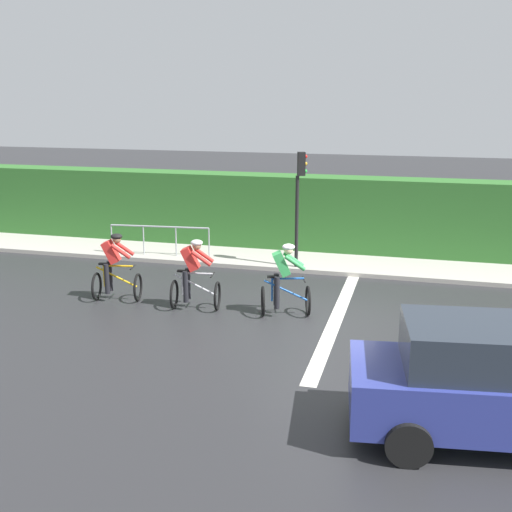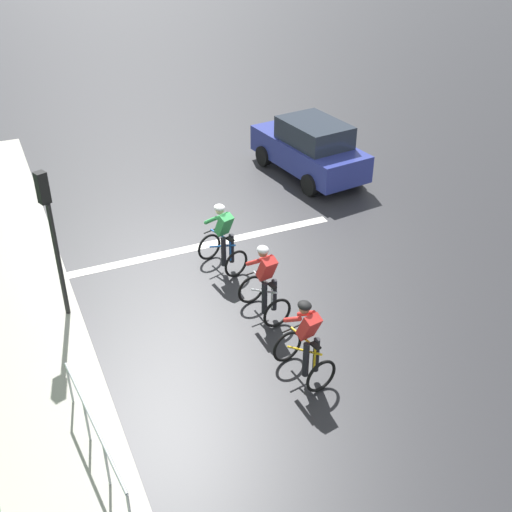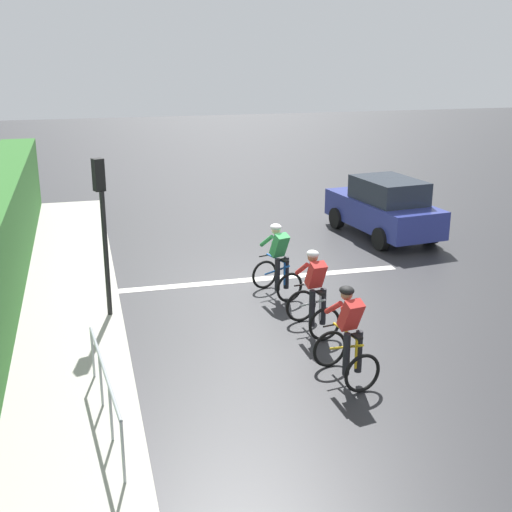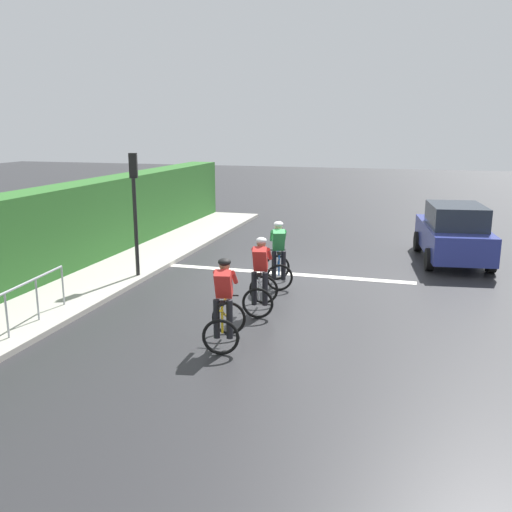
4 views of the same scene
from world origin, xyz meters
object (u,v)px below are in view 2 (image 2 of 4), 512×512
object	(u,v)px
cyclist_mid	(223,239)
pedestrian_railing_kerbside	(95,432)
car_navy	(310,148)
cyclist_lead	(306,343)
traffic_light_near_crossing	(50,225)
cyclist_second	(265,284)

from	to	relation	value
cyclist_mid	pedestrian_railing_kerbside	distance (m)	6.20
car_navy	pedestrian_railing_kerbside	bearing A→B (deg)	45.92
pedestrian_railing_kerbside	car_navy	bearing A→B (deg)	-134.08
cyclist_lead	traffic_light_near_crossing	distance (m)	5.50
cyclist_second	car_navy	world-z (taller)	car_navy
car_navy	traffic_light_near_crossing	world-z (taller)	traffic_light_near_crossing
car_navy	traffic_light_near_crossing	bearing A→B (deg)	28.22
cyclist_lead	cyclist_second	world-z (taller)	same
cyclist_lead	cyclist_mid	xyz separation A→B (m)	(-0.01, -4.17, 0.00)
cyclist_lead	car_navy	bearing A→B (deg)	-118.60
cyclist_second	traffic_light_near_crossing	distance (m)	4.48
pedestrian_railing_kerbside	cyclist_second	bearing A→B (deg)	-147.55
pedestrian_railing_kerbside	traffic_light_near_crossing	bearing A→B (deg)	-93.09
cyclist_mid	car_navy	bearing A→B (deg)	-138.02
cyclist_lead	pedestrian_railing_kerbside	xyz separation A→B (m)	(4.00, 0.56, -0.02)
cyclist_second	pedestrian_railing_kerbside	world-z (taller)	cyclist_second
cyclist_second	cyclist_lead	bearing A→B (deg)	86.52
cyclist_mid	car_navy	xyz separation A→B (m)	(-4.44, -3.99, 0.08)
cyclist_lead	cyclist_mid	bearing A→B (deg)	-90.15
cyclist_lead	cyclist_mid	size ratio (longest dim) A/B	1.00
traffic_light_near_crossing	pedestrian_railing_kerbside	distance (m)	4.56
cyclist_lead	car_navy	world-z (taller)	car_navy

